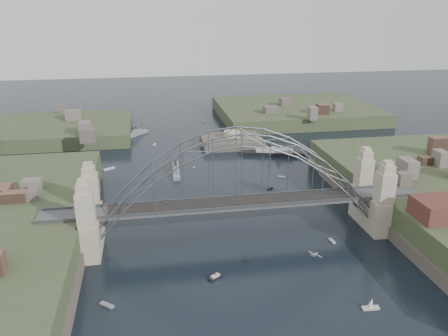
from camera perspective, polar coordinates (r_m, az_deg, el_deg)
ground at (r=103.83m, az=1.74°, el=-8.51°), size 500.00×500.00×0.00m
bridge at (r=98.63m, az=1.81°, el=-2.18°), size 84.00×13.80×24.60m
headland_nw at (r=194.24m, az=-20.39°, el=3.92°), size 60.00×45.00×9.00m
headland_ne at (r=216.61m, az=8.90°, el=6.52°), size 70.00×55.00×9.50m
fort_island at (r=169.88m, az=0.95°, el=2.74°), size 22.00×16.00×9.40m
naval_cruiser_near at (r=142.73m, az=-6.03°, el=-0.25°), size 2.66×15.58×4.65m
naval_cruiser_far at (r=185.46m, az=-11.06°, el=4.18°), size 10.93×12.00×4.82m
ocean_liner at (r=158.73m, az=6.27°, el=1.86°), size 23.01×8.99×5.64m
aeroplane at (r=83.94m, az=11.21°, el=-10.54°), size 1.81×2.51×0.42m
small_boat_a at (r=118.63m, az=-9.04°, el=-4.93°), size 2.35×1.77×0.45m
small_boat_b at (r=129.74m, az=5.74°, el=-2.58°), size 1.93×1.67×0.45m
small_boat_c at (r=89.19m, az=-1.09°, el=-13.44°), size 3.04×2.42×1.43m
small_boat_d at (r=138.88m, az=7.16°, el=-1.11°), size 2.34×1.75×0.45m
small_boat_e at (r=149.06m, az=-14.17°, el=-0.11°), size 3.94×3.08×0.45m
small_boat_f at (r=146.15m, az=-3.76°, el=0.07°), size 1.15×1.51×0.45m
small_boat_g at (r=85.04m, az=17.85°, el=-15.96°), size 3.00×1.14×2.38m
small_boat_h at (r=171.97m, az=-8.65°, el=2.90°), size 1.34×2.36×0.45m
small_boat_i at (r=127.99m, az=10.62°, el=-3.15°), size 2.09×2.34×0.45m
small_boat_j at (r=84.70m, az=-14.41°, el=-16.26°), size 2.70×2.48×0.45m
small_boat_k at (r=203.87m, az=-2.54°, el=5.74°), size 1.72×1.61×0.45m
small_boat_l at (r=128.03m, az=-20.05°, el=-3.98°), size 1.01×2.29×1.43m
small_boat_m at (r=104.26m, az=13.31°, el=-8.86°), size 0.94×2.18×0.45m
small_boat_n at (r=183.20m, az=5.83°, el=4.06°), size 3.18×2.01×0.45m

